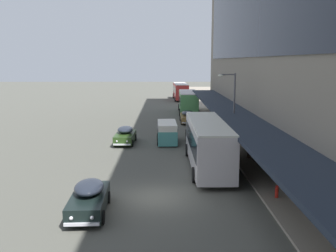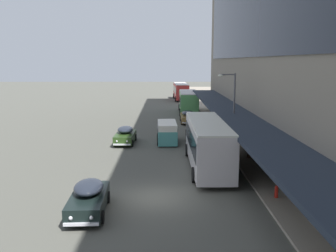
% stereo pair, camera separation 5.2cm
% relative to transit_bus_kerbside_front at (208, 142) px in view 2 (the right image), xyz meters
% --- Properties ---
extents(ground, '(240.00, 240.00, 0.00)m').
position_rel_transit_bus_kerbside_front_xyz_m(ground, '(-3.68, -5.88, -1.95)').
color(ground, '#4F4F47').
extents(transit_bus_kerbside_front, '(2.74, 10.39, 3.41)m').
position_rel_transit_bus_kerbside_front_xyz_m(transit_bus_kerbside_front, '(0.00, 0.00, 0.00)').
color(transit_bus_kerbside_front, beige).
rests_on(transit_bus_kerbside_front, ground).
extents(transit_bus_kerbside_rear, '(2.89, 9.16, 3.19)m').
position_rel_transit_bus_kerbside_front_xyz_m(transit_bus_kerbside_rear, '(0.43, 29.02, -0.12)').
color(transit_bus_kerbside_rear, '#4F9854').
rests_on(transit_bus_kerbside_rear, ground).
extents(transit_bus_kerbside_far, '(2.95, 9.53, 3.27)m').
position_rel_transit_bus_kerbside_front_xyz_m(transit_bus_kerbside_far, '(0.12, 48.12, -0.08)').
color(transit_bus_kerbside_far, '#B92D2C').
rests_on(transit_bus_kerbside_far, ground).
extents(sedan_second_mid, '(1.97, 4.80, 1.53)m').
position_rel_transit_bus_kerbside_front_xyz_m(sedan_second_mid, '(-0.09, 10.46, -1.19)').
color(sedan_second_mid, '#243920').
rests_on(sedan_second_mid, ground).
extents(sedan_oncoming_rear, '(1.97, 4.53, 1.62)m').
position_rel_transit_bus_kerbside_front_xyz_m(sedan_oncoming_rear, '(-6.93, -7.94, -1.16)').
color(sedan_oncoming_rear, black).
rests_on(sedan_oncoming_rear, ground).
extents(sedan_lead_mid, '(1.88, 4.96, 1.55)m').
position_rel_transit_bus_kerbside_front_xyz_m(sedan_lead_mid, '(-0.16, 20.23, -1.19)').
color(sedan_lead_mid, olive).
rests_on(sedan_lead_mid, ground).
extents(sedan_far_back, '(1.89, 4.43, 1.60)m').
position_rel_transit_bus_kerbside_front_xyz_m(sedan_far_back, '(-6.77, 8.35, -1.17)').
color(sedan_far_back, '#273F18').
rests_on(sedan_far_back, ground).
extents(vw_van, '(1.99, 4.59, 1.96)m').
position_rel_transit_bus_kerbside_front_xyz_m(vw_van, '(-2.84, 8.70, -0.86)').
color(vw_van, teal).
rests_on(vw_van, ground).
extents(pedestrian_at_kerb, '(0.62, 0.33, 1.86)m').
position_rel_transit_bus_kerbside_front_xyz_m(pedestrian_at_kerb, '(3.56, 2.40, -0.77)').
color(pedestrian_at_kerb, '#311D10').
rests_on(pedestrian_at_kerb, sidewalk_kerb).
extents(street_lamp, '(1.50, 0.28, 6.49)m').
position_rel_transit_bus_kerbside_front_xyz_m(street_lamp, '(2.57, 4.98, 2.00)').
color(street_lamp, '#4C4C51').
rests_on(street_lamp, sidewalk_kerb).
extents(fire_hydrant, '(0.20, 0.40, 0.70)m').
position_rel_transit_bus_kerbside_front_xyz_m(fire_hydrant, '(3.15, -6.30, -1.46)').
color(fire_hydrant, red).
rests_on(fire_hydrant, sidewalk_kerb).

